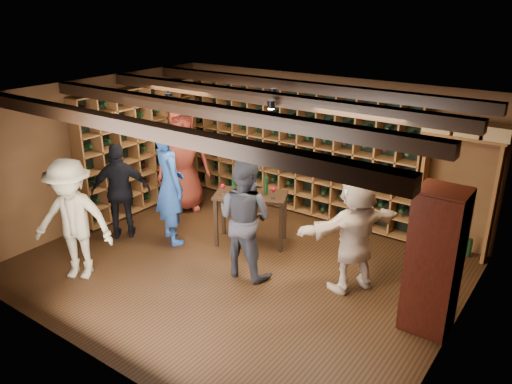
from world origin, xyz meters
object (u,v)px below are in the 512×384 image
Objects in this scene: guest_red_floral at (183,159)px; guest_woman_black at (121,191)px; guest_khaki at (73,220)px; tasting_table at (250,200)px; guest_beige at (355,232)px; display_cabinet at (434,264)px; man_blue_shirt at (170,185)px; man_grey_suit at (245,218)px.

guest_woman_black is (-0.01, -1.45, -0.18)m from guest_red_floral.
guest_khaki is 1.39× the size of tasting_table.
guest_beige reaches higher than tasting_table.
display_cabinet reaches higher than guest_woman_black.
guest_beige is at bearing 3.12° from guest_khaki.
man_blue_shirt is 0.85m from guest_woman_black.
display_cabinet is at bearing -35.20° from tasting_table.
man_blue_shirt is at bearing -106.45° from guest_red_floral.
guest_khaki reaches higher than guest_woman_black.
guest_woman_black is (-2.34, -0.21, -0.07)m from man_grey_suit.
display_cabinet is 4.72m from guest_khaki.
guest_khaki is (0.45, -2.68, -0.11)m from guest_red_floral.
display_cabinet reaches higher than tasting_table.
man_blue_shirt is at bearing -173.14° from tasting_table.
display_cabinet is 1.10× the size of guest_woman_black.
guest_khaki is at bearing -131.22° from guest_red_floral.
guest_red_floral is at bearing 168.60° from display_cabinet.
guest_red_floral reaches higher than display_cabinet.
display_cabinet is 1.04× the size of guest_beige.
display_cabinet reaches higher than guest_beige.
display_cabinet is 0.89× the size of guest_red_floral.
display_cabinet is 4.95m from guest_red_floral.
guest_red_floral is 1.89m from tasting_table.
man_grey_suit reaches higher than guest_woman_black.
man_blue_shirt is at bearing 159.83° from guest_woman_black.
guest_woman_black is (-0.75, -0.36, -0.16)m from man_blue_shirt.
man_blue_shirt is 1.20× the size of guest_woman_black.
guest_red_floral is 2.72m from guest_khaki.
man_blue_shirt reaches higher than display_cabinet.
guest_woman_black is 0.91× the size of guest_khaki.
man_blue_shirt is 1.29m from tasting_table.
guest_beige is at bearing -160.95° from man_grey_suit.
guest_red_floral reaches higher than guest_beige.
man_blue_shirt reaches higher than tasting_table.
tasting_table is at bearing -60.17° from man_grey_suit.
guest_khaki is at bearing -158.92° from display_cabinet.
guest_red_floral is 1.13× the size of guest_khaki.
guest_khaki is 2.65m from tasting_table.
man_blue_shirt is 1.32m from guest_red_floral.
man_grey_suit is 1.51m from guest_beige.
guest_woman_black is 0.95× the size of guest_beige.
guest_khaki is (-4.40, -1.70, 0.02)m from display_cabinet.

